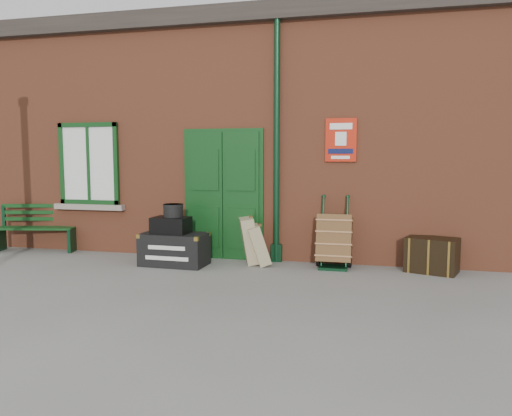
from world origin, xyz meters
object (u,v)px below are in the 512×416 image
(bench, at_px, (37,227))
(houdini_trunk, at_px, (174,249))
(dark_trunk, at_px, (432,255))
(porter_trolley, at_px, (334,240))

(bench, height_order, houdini_trunk, bench)
(houdini_trunk, xyz_separation_m, dark_trunk, (4.07, 0.49, 0.00))
(bench, xyz_separation_m, houdini_trunk, (3.03, -0.56, -0.19))
(bench, distance_m, dark_trunk, 7.11)
(houdini_trunk, bearing_deg, bench, 170.93)
(houdini_trunk, relative_size, dark_trunk, 1.42)
(bench, distance_m, porter_trolley, 5.60)
(dark_trunk, bearing_deg, bench, -162.48)
(houdini_trunk, relative_size, porter_trolley, 0.93)
(houdini_trunk, height_order, dark_trunk, dark_trunk)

